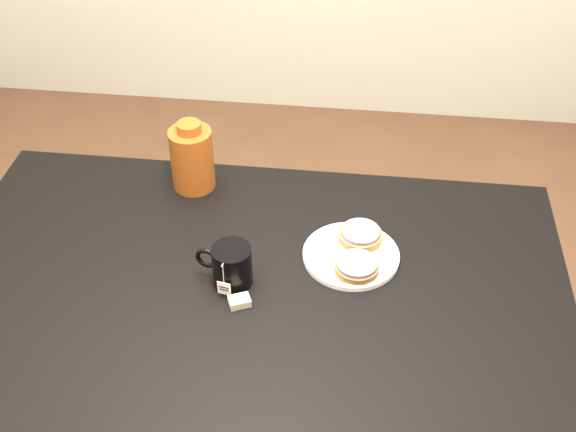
{
  "coord_description": "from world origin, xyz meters",
  "views": [
    {
      "loc": [
        0.22,
        -1.08,
        1.88
      ],
      "look_at": [
        0.07,
        0.19,
        0.81
      ],
      "focal_mm": 45.0,
      "sensor_mm": 36.0,
      "label": 1
    }
  ],
  "objects": [
    {
      "name": "bagel_front",
      "position": [
        0.23,
        0.07,
        0.77
      ],
      "size": [
        0.12,
        0.12,
        0.03
      ],
      "color": "brown",
      "rests_on": "plate"
    },
    {
      "name": "plate",
      "position": [
        0.22,
        0.13,
        0.76
      ],
      "size": [
        0.22,
        0.22,
        0.02
      ],
      "color": "white",
      "rests_on": "table"
    },
    {
      "name": "teabag_pouch",
      "position": [
        -0.01,
        -0.05,
        0.76
      ],
      "size": [
        0.05,
        0.05,
        0.02
      ],
      "primitive_type": "cube",
      "rotation": [
        0.0,
        0.0,
        0.42
      ],
      "color": "#C6B793",
      "rests_on": "table"
    },
    {
      "name": "bagel_package",
      "position": [
        -0.2,
        0.35,
        0.83
      ],
      "size": [
        0.12,
        0.12,
        0.19
      ],
      "rotation": [
        0.0,
        0.0,
        -0.14
      ],
      "color": "#67280D",
      "rests_on": "table"
    },
    {
      "name": "table",
      "position": [
        0.0,
        0.0,
        0.67
      ],
      "size": [
        1.4,
        0.9,
        0.75
      ],
      "color": "black",
      "rests_on": "ground_plane"
    },
    {
      "name": "mug",
      "position": [
        -0.04,
        0.02,
        0.8
      ],
      "size": [
        0.14,
        0.1,
        0.1
      ],
      "rotation": [
        0.0,
        0.0,
        -0.2
      ],
      "color": "black",
      "rests_on": "table"
    },
    {
      "name": "bagel_back",
      "position": [
        0.23,
        0.18,
        0.77
      ],
      "size": [
        0.14,
        0.14,
        0.03
      ],
      "color": "brown",
      "rests_on": "plate"
    }
  ]
}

